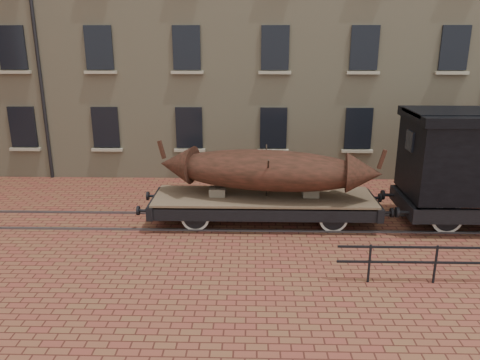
{
  "coord_description": "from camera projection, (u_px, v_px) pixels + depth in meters",
  "views": [
    {
      "loc": [
        0.09,
        -14.2,
        5.8
      ],
      "look_at": [
        -0.27,
        0.5,
        1.3
      ],
      "focal_mm": 35.0,
      "sensor_mm": 36.0,
      "label": 1
    }
  ],
  "objects": [
    {
      "name": "ground",
      "position": [
        248.0,
        223.0,
        15.27
      ],
      "size": [
        90.0,
        90.0,
        0.0
      ],
      "primitive_type": "plane",
      "color": "brown"
    },
    {
      "name": "flatcar_wagon",
      "position": [
        264.0,
        201.0,
        15.04
      ],
      "size": [
        7.89,
        2.14,
        1.19
      ],
      "color": "brown",
      "rests_on": "ground"
    },
    {
      "name": "rail_track",
      "position": [
        248.0,
        222.0,
        15.26
      ],
      "size": [
        30.0,
        1.52,
        0.06
      ],
      "color": "#59595E",
      "rests_on": "ground"
    },
    {
      "name": "warehouse_cream",
      "position": [
        312.0,
        11.0,
        22.7
      ],
      "size": [
        40.0,
        10.19,
        14.0
      ],
      "color": "tan",
      "rests_on": "ground"
    },
    {
      "name": "iron_boat",
      "position": [
        267.0,
        170.0,
        14.73
      ],
      "size": [
        7.12,
        2.9,
        1.69
      ],
      "color": "#4A2218",
      "rests_on": "flatcar_wagon"
    }
  ]
}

